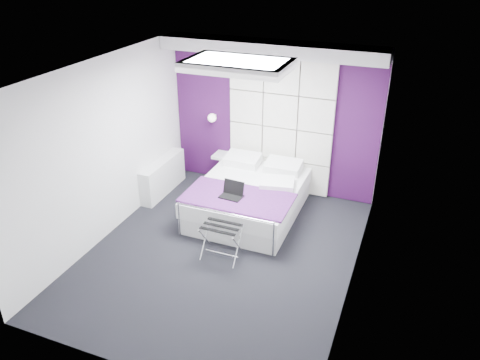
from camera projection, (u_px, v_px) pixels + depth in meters
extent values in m
plane|color=black|center=(222.00, 253.00, 6.65)|extent=(4.40, 4.40, 0.00)
plane|color=white|center=(219.00, 71.00, 5.47)|extent=(4.40, 4.40, 0.00)
plane|color=silver|center=(273.00, 118.00, 7.88)|extent=(3.60, 0.00, 3.60)
plane|color=silver|center=(105.00, 150.00, 6.65)|extent=(0.00, 4.40, 4.40)
plane|color=silver|center=(361.00, 195.00, 5.47)|extent=(0.00, 4.40, 4.40)
cube|color=#370E3D|center=(273.00, 118.00, 7.88)|extent=(3.58, 0.02, 2.58)
cube|color=silver|center=(270.00, 48.00, 7.13)|extent=(3.58, 0.50, 0.20)
sphere|color=white|center=(213.00, 117.00, 8.15)|extent=(0.15, 0.15, 0.15)
cube|color=silver|center=(163.00, 176.00, 8.15)|extent=(0.22, 1.20, 0.60)
cube|color=silver|center=(248.00, 206.00, 7.55)|extent=(1.52, 1.91, 0.29)
cube|color=white|center=(249.00, 192.00, 7.43)|extent=(1.56, 1.95, 0.24)
cube|color=#441755|center=(238.00, 198.00, 6.98)|extent=(1.62, 0.86, 0.03)
cube|color=silver|center=(226.00, 156.00, 8.34)|extent=(0.44, 0.34, 0.05)
cube|color=black|center=(221.00, 226.00, 6.34)|extent=(0.52, 0.38, 0.01)
cube|color=black|center=(231.00, 197.00, 6.96)|extent=(0.33, 0.23, 0.02)
cube|color=black|center=(234.00, 186.00, 7.00)|extent=(0.33, 0.01, 0.22)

